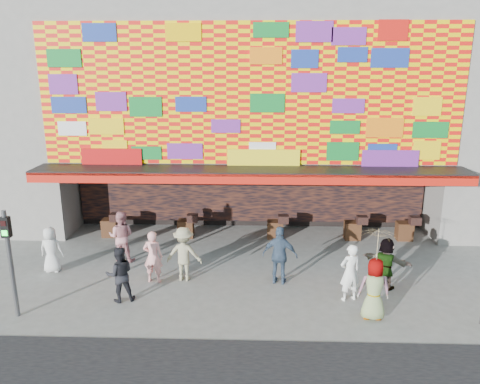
% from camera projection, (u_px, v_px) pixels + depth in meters
% --- Properties ---
extents(ground, '(90.00, 90.00, 0.00)m').
position_uv_depth(ground, '(247.00, 293.00, 13.94)').
color(ground, slate).
rests_on(ground, ground).
extents(shop_building, '(15.20, 9.40, 10.00)m').
position_uv_depth(shop_building, '(251.00, 96.00, 20.42)').
color(shop_building, gray).
rests_on(shop_building, ground).
extents(signal_left, '(0.22, 0.20, 3.00)m').
position_uv_depth(signal_left, '(9.00, 252.00, 12.19)').
color(signal_left, '#59595B').
rests_on(signal_left, ground).
extents(ped_a, '(0.75, 0.49, 1.53)m').
position_uv_depth(ped_a, '(51.00, 250.00, 15.19)').
color(ped_a, silver).
rests_on(ped_a, ground).
extents(ped_b, '(0.64, 0.44, 1.67)m').
position_uv_depth(ped_b, '(153.00, 257.00, 14.46)').
color(ped_b, pink).
rests_on(ped_b, ground).
extents(ped_c, '(0.95, 0.83, 1.64)m').
position_uv_depth(ped_c, '(120.00, 274.00, 13.30)').
color(ped_c, black).
rests_on(ped_c, ground).
extents(ped_d, '(1.18, 0.74, 1.74)m').
position_uv_depth(ped_d, '(184.00, 254.00, 14.59)').
color(ped_d, tan).
rests_on(ped_d, ground).
extents(ped_e, '(1.15, 0.66, 1.85)m').
position_uv_depth(ped_e, '(280.00, 255.00, 14.34)').
color(ped_e, '#3A4D65').
rests_on(ped_e, ground).
extents(ped_f, '(1.51, 1.16, 1.60)m').
position_uv_depth(ped_f, '(386.00, 263.00, 14.07)').
color(ped_f, gray).
rests_on(ped_f, ground).
extents(ped_g, '(0.87, 0.60, 1.70)m').
position_uv_depth(ped_g, '(374.00, 289.00, 12.35)').
color(ped_g, gray).
rests_on(ped_g, ground).
extents(ped_h, '(0.72, 0.58, 1.70)m').
position_uv_depth(ped_h, '(350.00, 273.00, 13.33)').
color(ped_h, white).
rests_on(ped_h, ground).
extents(ped_i, '(0.89, 0.71, 1.79)m').
position_uv_depth(ped_i, '(121.00, 236.00, 16.00)').
color(ped_i, '#C37E84').
rests_on(ped_i, ground).
extents(parasol, '(1.02, 1.04, 1.77)m').
position_uv_depth(parasol, '(378.00, 245.00, 12.02)').
color(parasol, beige).
rests_on(parasol, ground).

